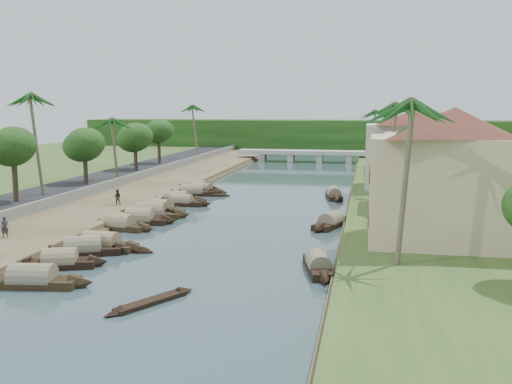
% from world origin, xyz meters
% --- Properties ---
extents(ground, '(220.00, 220.00, 0.00)m').
position_xyz_m(ground, '(0.00, 0.00, 0.00)').
color(ground, '#34494F').
rests_on(ground, ground).
extents(left_bank, '(10.00, 180.00, 0.80)m').
position_xyz_m(left_bank, '(-16.00, 20.00, 0.40)').
color(left_bank, brown).
rests_on(left_bank, ground).
extents(right_bank, '(16.00, 180.00, 1.20)m').
position_xyz_m(right_bank, '(19.00, 20.00, 0.60)').
color(right_bank, '#2F4A1D').
rests_on(right_bank, ground).
extents(road, '(8.00, 180.00, 1.40)m').
position_xyz_m(road, '(-24.50, 20.00, 0.70)').
color(road, black).
rests_on(road, ground).
extents(retaining_wall, '(0.40, 180.00, 1.10)m').
position_xyz_m(retaining_wall, '(-20.20, 20.00, 1.35)').
color(retaining_wall, slate).
rests_on(retaining_wall, left_bank).
extents(treeline, '(120.00, 14.00, 8.00)m').
position_xyz_m(treeline, '(0.00, 100.00, 4.00)').
color(treeline, '#13340E').
rests_on(treeline, ground).
extents(bridge, '(28.00, 4.00, 2.40)m').
position_xyz_m(bridge, '(0.00, 72.00, 1.72)').
color(bridge, '#A2A298').
rests_on(bridge, ground).
extents(building_near, '(14.85, 14.85, 10.20)m').
position_xyz_m(building_near, '(18.99, -2.00, 6.38)').
color(building_near, '#D3BC8D').
rests_on(building_near, right_bank).
extents(building_mid, '(14.11, 14.11, 9.70)m').
position_xyz_m(building_mid, '(19.99, 14.00, 6.13)').
color(building_mid, beige).
rests_on(building_mid, right_bank).
extents(building_far, '(15.59, 15.59, 10.20)m').
position_xyz_m(building_far, '(18.99, 28.00, 6.38)').
color(building_far, beige).
rests_on(building_far, right_bank).
extents(building_distant, '(12.62, 12.62, 9.20)m').
position_xyz_m(building_distant, '(19.99, 48.00, 5.88)').
color(building_distant, '#D3BC8D').
rests_on(building_distant, right_bank).
extents(sampan_0, '(8.33, 2.76, 2.16)m').
position_xyz_m(sampan_0, '(-8.11, -14.55, 0.41)').
color(sampan_0, black).
rests_on(sampan_0, ground).
extents(sampan_1, '(6.99, 3.78, 2.07)m').
position_xyz_m(sampan_1, '(-8.64, -10.26, 0.41)').
color(sampan_1, black).
rests_on(sampan_1, ground).
extents(sampan_2, '(8.29, 2.31, 2.17)m').
position_xyz_m(sampan_2, '(-8.16, -4.81, 0.41)').
color(sampan_2, black).
rests_on(sampan_2, ground).
extents(sampan_3, '(8.04, 4.64, 2.17)m').
position_xyz_m(sampan_3, '(-8.77, -6.61, 0.41)').
color(sampan_3, black).
rests_on(sampan_3, ground).
extents(sampan_4, '(7.62, 2.78, 2.13)m').
position_xyz_m(sampan_4, '(-9.91, 2.57, 0.41)').
color(sampan_4, black).
rests_on(sampan_4, ground).
extents(sampan_5, '(7.65, 2.97, 2.37)m').
position_xyz_m(sampan_5, '(-9.09, 5.44, 0.42)').
color(sampan_5, black).
rests_on(sampan_5, ground).
extents(sampan_6, '(8.69, 4.31, 2.50)m').
position_xyz_m(sampan_6, '(-9.17, 8.21, 0.42)').
color(sampan_6, black).
rests_on(sampan_6, ground).
extents(sampan_7, '(6.48, 4.01, 1.80)m').
position_xyz_m(sampan_7, '(-9.67, 11.17, 0.40)').
color(sampan_7, black).
rests_on(sampan_7, ground).
extents(sampan_8, '(7.85, 4.03, 2.35)m').
position_xyz_m(sampan_8, '(-9.14, 10.89, 0.42)').
color(sampan_8, black).
rests_on(sampan_8, ground).
extents(sampan_9, '(7.39, 1.69, 1.91)m').
position_xyz_m(sampan_9, '(-8.43, 16.15, 0.41)').
color(sampan_9, black).
rests_on(sampan_9, ground).
extents(sampan_10, '(7.98, 2.95, 2.16)m').
position_xyz_m(sampan_10, '(-9.55, 17.61, 0.41)').
color(sampan_10, black).
rests_on(sampan_10, ground).
extents(sampan_11, '(8.07, 4.63, 2.29)m').
position_xyz_m(sampan_11, '(-9.47, 23.47, 0.42)').
color(sampan_11, black).
rests_on(sampan_11, ground).
extents(sampan_12, '(8.31, 3.67, 1.99)m').
position_xyz_m(sampan_12, '(-8.91, 25.97, 0.41)').
color(sampan_12, black).
rests_on(sampan_12, ground).
extents(sampan_13, '(8.62, 3.88, 2.30)m').
position_xyz_m(sampan_13, '(-9.96, 27.28, 0.42)').
color(sampan_13, black).
rests_on(sampan_13, ground).
extents(sampan_14, '(3.11, 7.72, 1.89)m').
position_xyz_m(sampan_14, '(9.61, -7.55, 0.41)').
color(sampan_14, black).
rests_on(sampan_14, ground).
extents(sampan_15, '(4.13, 7.77, 2.08)m').
position_xyz_m(sampan_15, '(9.52, 7.69, 0.41)').
color(sampan_15, black).
rests_on(sampan_15, ground).
extents(sampan_16, '(2.79, 8.16, 1.99)m').
position_xyz_m(sampan_16, '(8.72, 25.21, 0.41)').
color(sampan_16, black).
rests_on(sampan_16, ground).
extents(canoe_0, '(4.09, 6.10, 0.87)m').
position_xyz_m(canoe_0, '(0.56, -16.17, 0.10)').
color(canoe_0, black).
rests_on(canoe_0, ground).
extents(canoe_1, '(5.33, 1.36, 0.85)m').
position_xyz_m(canoe_1, '(-6.11, -4.91, 0.10)').
color(canoe_1, black).
rests_on(canoe_1, ground).
extents(canoe_2, '(6.13, 1.73, 0.88)m').
position_xyz_m(canoe_2, '(-7.43, 23.57, 0.10)').
color(canoe_2, black).
rests_on(canoe_2, ground).
extents(palm_0, '(3.20, 3.20, 12.05)m').
position_xyz_m(palm_0, '(15.00, -8.94, 11.44)').
color(palm_0, brown).
rests_on(palm_0, ground).
extents(palm_1, '(3.20, 3.20, 9.70)m').
position_xyz_m(palm_1, '(16.00, 6.09, 9.17)').
color(palm_1, brown).
rests_on(palm_1, ground).
extents(palm_2, '(3.20, 3.20, 12.01)m').
position_xyz_m(palm_2, '(15.00, 20.97, 11.42)').
color(palm_2, brown).
rests_on(palm_2, ground).
extents(palm_3, '(3.20, 3.20, 10.24)m').
position_xyz_m(palm_3, '(16.00, 36.85, 9.69)').
color(palm_3, brown).
rests_on(palm_3, ground).
extents(palm_5, '(3.20, 3.20, 12.86)m').
position_xyz_m(palm_5, '(-24.00, 12.43, 12.43)').
color(palm_5, brown).
rests_on(palm_5, ground).
extents(palm_6, '(3.20, 3.20, 9.78)m').
position_xyz_m(palm_6, '(-22.00, 28.21, 9.45)').
color(palm_6, brown).
rests_on(palm_6, ground).
extents(palm_7, '(3.20, 3.20, 10.99)m').
position_xyz_m(palm_7, '(14.00, 55.16, 10.42)').
color(palm_7, brown).
rests_on(palm_7, ground).
extents(palm_8, '(3.20, 3.20, 11.69)m').
position_xyz_m(palm_8, '(-20.50, 61.84, 11.30)').
color(palm_8, brown).
rests_on(palm_8, ground).
extents(tree_2, '(4.64, 4.64, 7.76)m').
position_xyz_m(tree_2, '(-24.00, 7.63, 7.14)').
color(tree_2, '#473A28').
rests_on(tree_2, ground).
extents(tree_3, '(5.04, 5.04, 7.10)m').
position_xyz_m(tree_3, '(-24.00, 23.08, 6.35)').
color(tree_3, '#473A28').
rests_on(tree_3, ground).
extents(tree_4, '(5.25, 5.25, 7.26)m').
position_xyz_m(tree_4, '(-24.00, 39.80, 6.42)').
color(tree_4, '#473A28').
rests_on(tree_4, ground).
extents(tree_5, '(4.81, 4.81, 7.63)m').
position_xyz_m(tree_5, '(-24.00, 50.39, 6.95)').
color(tree_5, '#473A28').
rests_on(tree_5, ground).
extents(tree_6, '(4.03, 4.03, 7.00)m').
position_xyz_m(tree_6, '(24.00, 29.90, 6.42)').
color(tree_6, '#473A28').
rests_on(tree_6, ground).
extents(person_near, '(0.73, 0.59, 1.75)m').
position_xyz_m(person_near, '(-16.23, -5.55, 1.67)').
color(person_near, '#2B2C33').
rests_on(person_near, left_bank).
extents(person_far, '(0.96, 0.83, 1.70)m').
position_xyz_m(person_far, '(-13.98, 11.01, 1.65)').
color(person_far, '#2D251F').
rests_on(person_far, left_bank).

